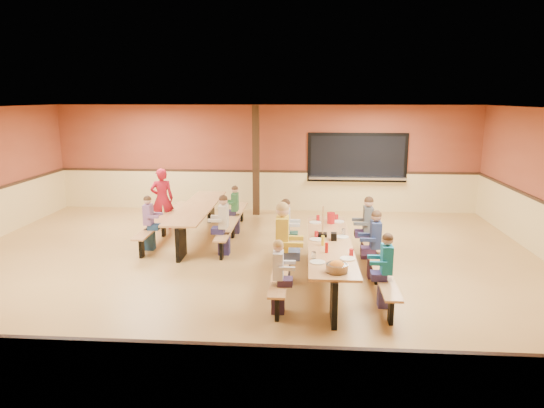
{
  "coord_description": "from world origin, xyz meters",
  "views": [
    {
      "loc": [
        1.18,
        -8.71,
        3.22
      ],
      "look_at": [
        0.51,
        0.58,
        1.15
      ],
      "focal_mm": 32.0,
      "sensor_mm": 36.0,
      "label": 1
    }
  ],
  "objects": [
    {
      "name": "ground",
      "position": [
        0.0,
        0.0,
        0.0
      ],
      "size": [
        12.0,
        12.0,
        0.0
      ],
      "primitive_type": "plane",
      "color": "#A0743C",
      "rests_on": "ground"
    },
    {
      "name": "room_envelope",
      "position": [
        0.0,
        0.0,
        0.69
      ],
      "size": [
        12.04,
        10.04,
        3.02
      ],
      "color": "brown",
      "rests_on": "ground"
    },
    {
      "name": "kitchen_pass_through",
      "position": [
        2.6,
        4.96,
        1.49
      ],
      "size": [
        2.78,
        0.28,
        1.38
      ],
      "color": "black",
      "rests_on": "ground"
    },
    {
      "name": "structural_post",
      "position": [
        -0.2,
        4.4,
        1.5
      ],
      "size": [
        0.18,
        0.18,
        3.0
      ],
      "primitive_type": "cube",
      "color": "black",
      "rests_on": "ground"
    },
    {
      "name": "cafeteria_table_main",
      "position": [
        1.61,
        -0.55,
        0.53
      ],
      "size": [
        1.91,
        3.7,
        0.74
      ],
      "color": "#B37B47",
      "rests_on": "ground"
    },
    {
      "name": "cafeteria_table_second",
      "position": [
        -1.33,
        2.09,
        0.53
      ],
      "size": [
        1.91,
        3.7,
        0.74
      ],
      "color": "#B37B47",
      "rests_on": "ground"
    },
    {
      "name": "seated_child_white_left",
      "position": [
        0.78,
        -1.86,
        0.57
      ],
      "size": [
        0.33,
        0.27,
        1.13
      ],
      "primitive_type": null,
      "color": "silver",
      "rests_on": "ground"
    },
    {
      "name": "seated_adult_yellow",
      "position": [
        0.78,
        -0.62,
        0.71
      ],
      "size": [
        0.47,
        0.39,
        1.42
      ],
      "primitive_type": null,
      "color": "gold",
      "rests_on": "ground"
    },
    {
      "name": "seated_child_grey_left",
      "position": [
        0.78,
        0.62,
        0.61
      ],
      "size": [
        0.38,
        0.31,
        1.23
      ],
      "primitive_type": null,
      "color": "silver",
      "rests_on": "ground"
    },
    {
      "name": "seated_child_teal_right",
      "position": [
        2.43,
        -1.53,
        0.59
      ],
      "size": [
        0.35,
        0.29,
        1.17
      ],
      "primitive_type": null,
      "color": "#137499",
      "rests_on": "ground"
    },
    {
      "name": "seated_child_navy_right",
      "position": [
        2.43,
        -0.28,
        0.62
      ],
      "size": [
        0.38,
        0.31,
        1.24
      ],
      "primitive_type": null,
      "color": "navy",
      "rests_on": "ground"
    },
    {
      "name": "seated_child_char_right",
      "position": [
        2.43,
        0.82,
        0.63
      ],
      "size": [
        0.39,
        0.32,
        1.26
      ],
      "primitive_type": null,
      "color": "#42464A",
      "rests_on": "ground"
    },
    {
      "name": "seated_child_purple_sec",
      "position": [
        -2.16,
        1.06,
        0.58
      ],
      "size": [
        0.35,
        0.28,
        1.16
      ],
      "primitive_type": null,
      "color": "#78507E",
      "rests_on": "ground"
    },
    {
      "name": "seated_child_green_sec",
      "position": [
        -0.51,
        2.47,
        0.57
      ],
      "size": [
        0.34,
        0.27,
        1.14
      ],
      "primitive_type": null,
      "color": "#2D6437",
      "rests_on": "ground"
    },
    {
      "name": "seated_child_tan_sec",
      "position": [
        -0.51,
        0.86,
        0.62
      ],
      "size": [
        0.38,
        0.31,
        1.24
      ],
      "primitive_type": null,
      "color": "beige",
      "rests_on": "ground"
    },
    {
      "name": "standing_woman",
      "position": [
        -2.36,
        2.73,
        0.76
      ],
      "size": [
        0.64,
        0.51,
        1.52
      ],
      "primitive_type": "imported",
      "rotation": [
        0.0,
        0.0,
        3.45
      ],
      "color": "maroon",
      "rests_on": "ground"
    },
    {
      "name": "punch_pitcher",
      "position": [
        1.69,
        0.73,
        0.85
      ],
      "size": [
        0.16,
        0.16,
        0.22
      ],
      "primitive_type": "cylinder",
      "color": "#B2171A",
      "rests_on": "cafeteria_table_main"
    },
    {
      "name": "chip_bowl",
      "position": [
        1.64,
        -2.03,
        0.81
      ],
      "size": [
        0.32,
        0.32,
        0.15
      ],
      "primitive_type": null,
      "color": "orange",
      "rests_on": "cafeteria_table_main"
    },
    {
      "name": "napkin_dispenser",
      "position": [
        1.68,
        -0.43,
        0.8
      ],
      "size": [
        0.1,
        0.14,
        0.13
      ],
      "primitive_type": "cube",
      "color": "black",
      "rests_on": "cafeteria_table_main"
    },
    {
      "name": "condiment_mustard",
      "position": [
        1.48,
        -0.76,
        0.82
      ],
      "size": [
        0.06,
        0.06,
        0.17
      ],
      "primitive_type": "cylinder",
      "color": "yellow",
      "rests_on": "cafeteria_table_main"
    },
    {
      "name": "condiment_ketchup",
      "position": [
        1.53,
        -1.15,
        0.82
      ],
      "size": [
        0.06,
        0.06,
        0.17
      ],
      "primitive_type": "cylinder",
      "color": "#B2140F",
      "rests_on": "cafeteria_table_main"
    },
    {
      "name": "table_paddle",
      "position": [
        1.49,
        -0.21,
        0.88
      ],
      "size": [
        0.16,
        0.16,
        0.56
      ],
      "color": "black",
      "rests_on": "cafeteria_table_main"
    },
    {
      "name": "place_settings",
      "position": [
        1.61,
        -0.55,
        0.8
      ],
      "size": [
        0.65,
        3.3,
        0.11
      ],
      "primitive_type": null,
      "color": "beige",
      "rests_on": "cafeteria_table_main"
    }
  ]
}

